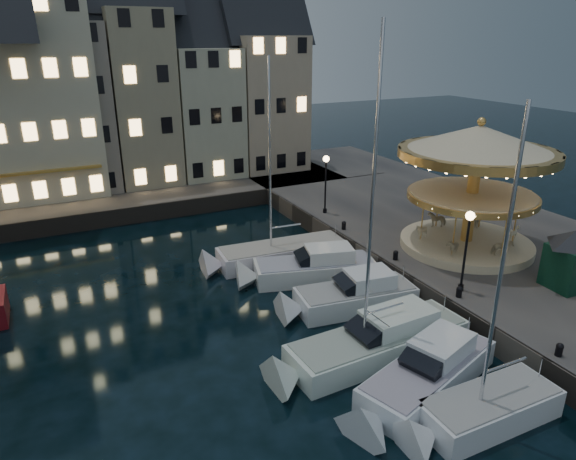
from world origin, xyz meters
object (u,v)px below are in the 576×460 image
motorboat_a (477,414)px  carousel (476,164)px  motorboat_c (372,344)px  motorboat_e (308,269)px  motorboat_b (423,378)px  ticket_kiosk (572,249)px  bollard_d (344,225)px  motorboat_d (348,298)px  bollard_a (559,349)px  motorboat_f (275,255)px  streetlamp_c (326,176)px  bollard_b (459,291)px  streetlamp_d (515,179)px  streetlamp_b (467,240)px  bollard_c (396,255)px

motorboat_a → carousel: (9.60, 10.55, 5.88)m
motorboat_c → motorboat_e: motorboat_c is taller
motorboat_a → motorboat_b: size_ratio=1.35×
carousel → ticket_kiosk: bearing=-83.8°
bollard_d → motorboat_d: 8.33m
motorboat_c → ticket_kiosk: 11.55m
bollard_a → motorboat_f: bearing=108.0°
motorboat_a → motorboat_f: 16.27m
streetlamp_c → carousel: 10.63m
bollard_d → streetlamp_c: bearing=80.3°
bollard_a → motorboat_f: (-5.14, 15.80, -1.07)m
bollard_b → ticket_kiosk: bearing=-16.0°
streetlamp_c → motorboat_e: bearing=-126.8°
carousel → bollard_d: bearing=129.8°
motorboat_f → motorboat_a: bearing=-88.3°
streetlamp_c → motorboat_b: 18.81m
streetlamp_c → streetlamp_d: (11.30, -6.50, 0.00)m
bollard_b → motorboat_b: bearing=-145.3°
streetlamp_c → carousel: size_ratio=0.47×
streetlamp_b → bollard_d: streetlamp_b is taller
motorboat_e → streetlamp_c: bearing=53.2°
bollard_a → motorboat_a: motorboat_a is taller
streetlamp_c → motorboat_c: motorboat_c is taller
bollard_a → streetlamp_d: bearing=47.5°
bollard_d → motorboat_e: motorboat_e is taller
motorboat_d → motorboat_e: bearing=93.4°
carousel → motorboat_a: bearing=-132.3°
motorboat_a → motorboat_d: (0.48, 9.33, 0.10)m
bollard_b → bollard_c: 5.00m
bollard_c → bollard_d: 5.50m
streetlamp_b → ticket_kiosk: (4.99, -2.10, -0.64)m
motorboat_d → motorboat_e: 3.91m
motorboat_f → bollard_c: bearing=-45.9°
streetlamp_c → streetlamp_b: bearing=-90.0°
streetlamp_c → bollard_a: 19.66m
streetlamp_d → bollard_a: size_ratio=7.32×
streetlamp_c → motorboat_c: bearing=-112.8°
motorboat_b → bollard_c: bearing=58.9°
streetlamp_b → bollard_a: size_ratio=7.32×
bollard_d → motorboat_f: 5.26m
bollard_a → bollard_b: bearing=90.0°
bollard_b → motorboat_f: motorboat_f is taller
motorboat_e → ticket_kiosk: ticket_kiosk is taller
motorboat_f → ticket_kiosk: bearing=-47.9°
streetlamp_c → motorboat_f: 7.67m
streetlamp_c → bollard_d: streetlamp_c is taller
motorboat_d → motorboat_f: (-0.95, 6.93, -0.11)m
motorboat_a → motorboat_e: 13.24m
bollard_d → motorboat_a: motorboat_a is taller
bollard_b → bollard_c: size_ratio=1.00×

